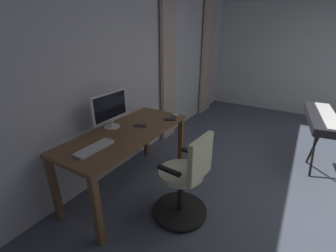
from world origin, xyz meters
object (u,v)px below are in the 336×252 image
at_px(office_chair, 186,181).
at_px(cell_phone_by_monitor, 170,119).
at_px(desk, 126,139).
at_px(computer_keyboard, 95,148).
at_px(cell_phone_face_up, 140,126).
at_px(computer_monitor, 110,108).
at_px(computer_mouse, 175,115).
at_px(piano_keyboard, 322,119).

xyz_separation_m(office_chair, cell_phone_by_monitor, (-0.61, -0.55, 0.32)).
relative_size(desk, computer_keyboard, 3.96).
distance_m(computer_keyboard, cell_phone_face_up, 0.67).
height_order(computer_monitor, cell_phone_face_up, computer_monitor).
distance_m(desk, computer_mouse, 0.74).
bearing_deg(desk, computer_monitor, -91.81).
height_order(computer_mouse, cell_phone_by_monitor, computer_mouse).
distance_m(office_chair, cell_phone_by_monitor, 0.88).
bearing_deg(office_chair, computer_mouse, 40.88).
bearing_deg(computer_mouse, piano_keyboard, 118.71).
xyz_separation_m(computer_keyboard, cell_phone_face_up, (-0.67, 0.02, -0.01)).
bearing_deg(piano_keyboard, cell_phone_by_monitor, -64.38).
height_order(desk, cell_phone_face_up, cell_phone_face_up).
bearing_deg(cell_phone_by_monitor, desk, -54.19).
xyz_separation_m(computer_mouse, piano_keyboard, (-0.89, 1.63, -0.02)).
bearing_deg(cell_phone_face_up, office_chair, 49.16).
xyz_separation_m(computer_keyboard, piano_keyboard, (-2.05, 1.84, -0.02)).
height_order(desk, computer_monitor, computer_monitor).
distance_m(computer_monitor, computer_keyboard, 0.57).
xyz_separation_m(office_chair, cell_phone_face_up, (-0.27, -0.74, 0.32)).
relative_size(computer_keyboard, cell_phone_by_monitor, 2.77).
height_order(office_chair, cell_phone_face_up, office_chair).
xyz_separation_m(desk, office_chair, (0.06, 0.79, -0.22)).
bearing_deg(office_chair, desk, 89.97).
height_order(computer_monitor, piano_keyboard, computer_monitor).
bearing_deg(desk, piano_keyboard, 130.49).
height_order(computer_keyboard, piano_keyboard, piano_keyboard).
bearing_deg(computer_monitor, computer_keyboard, 26.74).
height_order(office_chair, computer_monitor, computer_monitor).
relative_size(computer_monitor, computer_mouse, 5.09).
bearing_deg(computer_keyboard, piano_keyboard, 138.18).
distance_m(computer_monitor, computer_mouse, 0.85).
height_order(office_chair, piano_keyboard, office_chair).
distance_m(desk, computer_monitor, 0.39).
bearing_deg(computer_mouse, office_chair, 36.18).
height_order(desk, computer_keyboard, computer_keyboard).
bearing_deg(computer_monitor, computer_mouse, 147.07).
xyz_separation_m(office_chair, computer_monitor, (-0.07, -1.00, 0.55)).
distance_m(cell_phone_by_monitor, cell_phone_face_up, 0.40).
height_order(desk, computer_mouse, computer_mouse).
bearing_deg(piano_keyboard, office_chair, -40.01).
bearing_deg(cell_phone_by_monitor, computer_mouse, 152.12).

